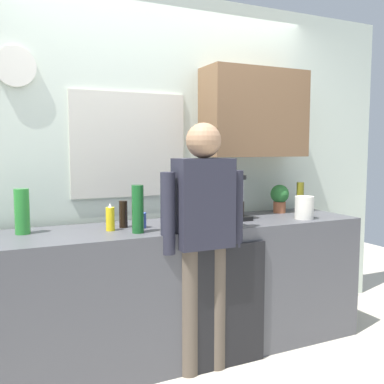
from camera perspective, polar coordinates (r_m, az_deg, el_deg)
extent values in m
plane|color=beige|center=(3.06, 1.43, -22.34)|extent=(8.00, 8.00, 0.00)
cube|color=#4C4C51|center=(3.13, -1.07, -12.55)|extent=(2.66, 0.64, 0.92)
cube|color=black|center=(2.94, 4.69, -14.77)|extent=(0.56, 0.02, 0.83)
cube|color=silver|center=(3.37, -4.09, 3.32)|extent=(4.26, 0.10, 2.60)
cube|color=beige|center=(3.23, -8.22, 6.14)|extent=(0.86, 0.02, 0.76)
cube|color=#8CA5C6|center=(3.23, -8.24, 6.14)|extent=(0.80, 0.02, 0.70)
cube|color=brown|center=(3.52, 8.18, 10.17)|extent=(0.84, 0.32, 0.68)
cylinder|color=silver|center=(3.12, -22.18, 15.01)|extent=(0.26, 0.03, 0.26)
cube|color=black|center=(3.22, 5.58, -3.38)|extent=(0.20, 0.20, 0.03)
cube|color=silver|center=(3.25, 5.06, -0.54)|extent=(0.18, 0.08, 0.28)
cylinder|color=black|center=(3.19, 5.87, -2.21)|extent=(0.11, 0.11, 0.11)
cylinder|color=black|center=(3.19, 5.63, 1.95)|extent=(0.17, 0.17, 0.03)
cylinder|color=black|center=(2.92, -9.00, -2.88)|extent=(0.06, 0.06, 0.18)
cylinder|color=#195923|center=(2.71, -7.13, -2.23)|extent=(0.07, 0.07, 0.30)
cylinder|color=#2D8C33|center=(2.85, -21.40, -2.39)|extent=(0.09, 0.09, 0.28)
cylinder|color=olive|center=(3.66, 13.99, -0.70)|extent=(0.06, 0.06, 0.25)
cylinder|color=#3351B2|center=(2.90, -6.85, -3.72)|extent=(0.08, 0.08, 0.10)
cylinder|color=#4C72A5|center=(2.82, 0.71, -4.14)|extent=(0.22, 0.22, 0.08)
cylinder|color=#9E5638|center=(3.63, 11.39, -1.97)|extent=(0.10, 0.10, 0.09)
sphere|color=#2D7233|center=(3.61, 11.43, -0.24)|extent=(0.15, 0.15, 0.15)
cylinder|color=yellow|center=(2.82, -10.68, -3.51)|extent=(0.06, 0.06, 0.15)
cone|color=white|center=(2.81, -10.71, -1.70)|extent=(0.02, 0.02, 0.03)
cylinder|color=silver|center=(3.34, 14.52, -1.99)|extent=(0.14, 0.14, 0.17)
cylinder|color=brown|center=(2.85, -0.41, -15.46)|extent=(0.12, 0.12, 0.82)
cylinder|color=brown|center=(2.94, 3.26, -14.83)|extent=(0.12, 0.12, 0.82)
cube|color=#262633|center=(2.72, 1.49, -1.46)|extent=(0.36, 0.20, 0.56)
sphere|color=#A57A59|center=(2.70, 1.51, 6.77)|extent=(0.22, 0.22, 0.22)
cylinder|color=#262633|center=(2.63, -3.19, -2.82)|extent=(0.09, 0.09, 0.50)
cylinder|color=#262633|center=(2.85, 5.81, -2.20)|extent=(0.09, 0.09, 0.50)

